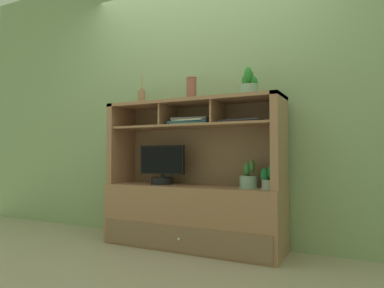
# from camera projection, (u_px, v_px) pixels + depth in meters

# --- Properties ---
(floor_plane) EXTENTS (6.00, 6.00, 0.02)m
(floor_plane) POSITION_uv_depth(u_px,v_px,m) (192.00, 248.00, 3.04)
(floor_plane) COLOR tan
(floor_plane) RESTS_ON ground
(back_wall) EXTENTS (6.00, 0.02, 2.80)m
(back_wall) POSITION_uv_depth(u_px,v_px,m) (204.00, 92.00, 3.30)
(back_wall) COLOR #87A071
(back_wall) RESTS_ON ground
(media_console) EXTENTS (1.59, 0.48, 1.29)m
(media_console) POSITION_uv_depth(u_px,v_px,m) (192.00, 201.00, 3.05)
(media_console) COLOR #9F6D50
(media_console) RESTS_ON ground
(tv_monitor) EXTENTS (0.46, 0.20, 0.36)m
(tv_monitor) POSITION_uv_depth(u_px,v_px,m) (162.00, 168.00, 3.18)
(tv_monitor) COLOR black
(tv_monitor) RESTS_ON media_console
(potted_orchid) EXTENTS (0.17, 0.17, 0.23)m
(potted_orchid) POSITION_uv_depth(u_px,v_px,m) (248.00, 178.00, 2.83)
(potted_orchid) COLOR #82A190
(potted_orchid) RESTS_ON media_console
(potted_fern) EXTENTS (0.17, 0.17, 0.19)m
(potted_fern) POSITION_uv_depth(u_px,v_px,m) (270.00, 180.00, 2.73)
(potted_fern) COLOR #949E95
(potted_fern) RESTS_ON media_console
(magazine_stack_left) EXTENTS (0.38, 0.27, 0.06)m
(magazine_stack_left) POSITION_uv_depth(u_px,v_px,m) (192.00, 122.00, 3.05)
(magazine_stack_left) COLOR #497568
(magazine_stack_left) RESTS_ON media_console
(magazine_stack_centre) EXTENTS (0.36, 0.23, 0.02)m
(magazine_stack_centre) POSITION_uv_depth(u_px,v_px,m) (242.00, 121.00, 2.85)
(magazine_stack_centre) COLOR slate
(magazine_stack_centre) RESTS_ON media_console
(diffuser_bottle) EXTENTS (0.07, 0.07, 0.28)m
(diffuser_bottle) POSITION_uv_depth(u_px,v_px,m) (142.00, 97.00, 3.28)
(diffuser_bottle) COLOR #956B4D
(diffuser_bottle) RESTS_ON media_console
(potted_succulent) EXTENTS (0.17, 0.17, 0.23)m
(potted_succulent) POSITION_uv_depth(u_px,v_px,m) (249.00, 86.00, 2.85)
(potted_succulent) COLOR #84A28A
(potted_succulent) RESTS_ON media_console
(ceramic_vase) EXTENTS (0.09, 0.09, 0.21)m
(ceramic_vase) POSITION_uv_depth(u_px,v_px,m) (191.00, 89.00, 3.07)
(ceramic_vase) COLOR brown
(ceramic_vase) RESTS_ON media_console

